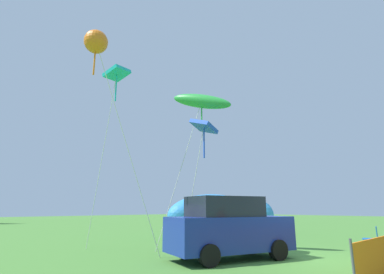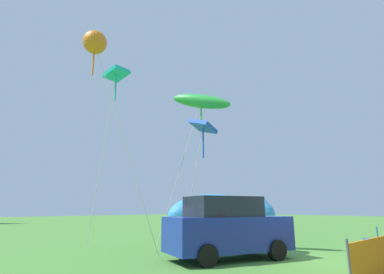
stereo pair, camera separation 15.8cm
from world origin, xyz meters
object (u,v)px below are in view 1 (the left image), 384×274
(folding_chair, at_px, (373,237))
(kite_green_fish, at_px, (201,102))
(kite_blue_box, at_px, (204,128))
(kite_orange_flower, at_px, (96,43))
(inflatable_cat, at_px, (223,216))
(parked_car, at_px, (229,228))
(kite_teal_diamond, at_px, (116,76))

(folding_chair, distance_m, kite_green_fish, 8.71)
(kite_green_fish, relative_size, kite_blue_box, 1.33)
(kite_orange_flower, bearing_deg, kite_blue_box, -17.36)
(inflatable_cat, bearing_deg, kite_blue_box, -139.65)
(folding_chair, bearing_deg, kite_green_fish, 30.47)
(parked_car, bearing_deg, kite_green_fish, 85.41)
(folding_chair, height_order, inflatable_cat, inflatable_cat)
(inflatable_cat, relative_size, kite_blue_box, 1.64)
(kite_green_fish, distance_m, kite_teal_diamond, 3.95)
(parked_car, xyz_separation_m, kite_blue_box, (0.34, 1.48, 3.81))
(parked_car, height_order, kite_teal_diamond, kite_teal_diamond)
(kite_green_fish, bearing_deg, kite_teal_diamond, 138.88)
(parked_car, xyz_separation_m, folding_chair, (5.49, -2.65, -0.44))
(kite_green_fish, height_order, kite_blue_box, kite_green_fish)
(kite_teal_diamond, bearing_deg, parked_car, -65.26)
(kite_orange_flower, bearing_deg, parked_car, -35.85)
(parked_car, distance_m, kite_teal_diamond, 8.05)
(kite_teal_diamond, bearing_deg, inflatable_cat, 9.20)
(inflatable_cat, relative_size, kite_teal_diamond, 1.10)
(kite_green_fish, xyz_separation_m, kite_blue_box, (-0.43, -0.54, -1.39))
(folding_chair, xyz_separation_m, kite_green_fish, (-4.72, 4.67, 5.64))
(kite_green_fish, bearing_deg, parked_car, -110.80)
(kite_green_fish, distance_m, kite_orange_flower, 4.88)
(kite_blue_box, height_order, kite_orange_flower, kite_orange_flower)
(kite_blue_box, relative_size, kite_teal_diamond, 0.67)
(parked_car, height_order, inflatable_cat, inflatable_cat)
(inflatable_cat, height_order, kite_teal_diamond, kite_teal_diamond)
(inflatable_cat, relative_size, kite_green_fish, 1.24)
(inflatable_cat, bearing_deg, folding_chair, -91.85)
(folding_chair, bearing_deg, inflatable_cat, -21.17)
(kite_teal_diamond, xyz_separation_m, kite_orange_flower, (-1.79, -1.71, 0.19))
(parked_car, xyz_separation_m, inflatable_cat, (6.44, 5.89, 0.14))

